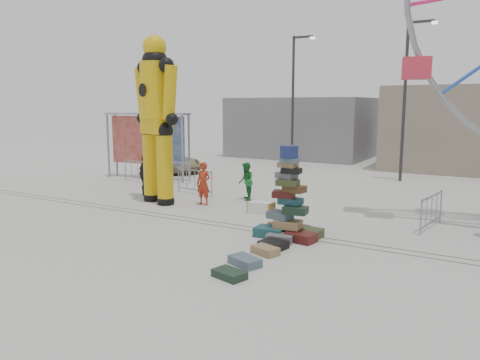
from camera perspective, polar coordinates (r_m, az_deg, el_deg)
The scene contains 24 objects.
ground at distance 14.72m, azimuth -3.15°, elevation -6.25°, with size 90.00×90.00×0.00m, color #9E9E99.
track_line_near at distance 15.21m, azimuth -1.91°, elevation -5.72°, with size 40.00×0.04×0.01m, color #47443F.
track_line_far at distance 15.54m, azimuth -1.13°, elevation -5.40°, with size 40.00×0.04×0.01m, color #47443F.
building_left at distance 36.60m, azimuth 7.94°, elevation 6.41°, with size 10.00×8.00×4.40m, color gray.
lamp_post_right at distance 25.31m, azimuth 19.66°, elevation 9.94°, with size 1.41×0.25×8.00m.
lamp_post_left at distance 29.30m, azimuth 6.63°, elevation 10.23°, with size 1.41×0.25×8.00m.
suitcase_tower at distance 13.95m, azimuth 5.92°, elevation -3.91°, with size 1.92×1.72×2.75m.
crash_test_dummy at distance 18.81m, azimuth -10.16°, elevation 7.97°, with size 2.68×1.23×6.76m.
banner_scaffold at distance 25.13m, azimuth -11.26°, elevation 6.05°, with size 4.88×1.41×3.49m.
steamer_trunk at distance 17.06m, azimuth 2.58°, elevation -3.37°, with size 0.90×0.52×0.42m, color silver.
row_case_0 at distance 14.82m, azimuth 5.77°, elevation -5.79°, with size 0.79×0.48×0.20m, color #3C4321.
row_case_1 at distance 13.89m, azimuth 5.41°, elevation -6.79°, with size 0.78×0.55×0.21m, color slate.
row_case_2 at distance 13.00m, azimuth 4.08°, elevation -7.88°, with size 0.69×0.60×0.21m, color black.
row_case_3 at distance 12.50m, azimuth 3.10°, elevation -8.56°, with size 0.72×0.43×0.22m, color #9B7A4F.
row_case_4 at distance 11.67m, azimuth 0.60°, elevation -9.87°, with size 0.81×0.49×0.22m, color slate.
row_case_5 at distance 10.88m, azimuth -1.30°, elevation -11.40°, with size 0.76×0.48×0.18m, color #1C3223.
barricade_dummy_a at distance 24.50m, azimuth -12.35°, elevation 1.07°, with size 2.00×0.10×1.10m, color gray, non-canonical shape.
barricade_dummy_b at distance 23.86m, azimuth -8.30°, elevation 0.98°, with size 2.00×0.10×1.10m, color gray, non-canonical shape.
barricade_dummy_c at distance 20.76m, azimuth -5.54°, elevation -0.19°, with size 2.00×0.10×1.10m, color gray, non-canonical shape.
barricade_wheel_front at distance 16.12m, azimuth 22.30°, elevation -3.57°, with size 2.00×0.10×1.10m, color gray, non-canonical shape.
pedestrian_red at distance 18.38m, azimuth -4.48°, elevation -0.45°, with size 0.62×0.41×1.70m, color #A12A17.
pedestrian_green at distance 19.26m, azimuth 0.73°, elevation -0.17°, with size 0.76×0.60×1.57m, color #1C712E.
pedestrian_black at distance 20.57m, azimuth -11.46°, elevation 0.55°, with size 1.05×0.44×1.79m, color black.
parked_suv at distance 27.87m, azimuth -8.35°, elevation 2.26°, with size 2.00×4.33×1.20m, color #998F62.
Camera 1 is at (7.80, -11.86, 3.92)m, focal length 35.00 mm.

